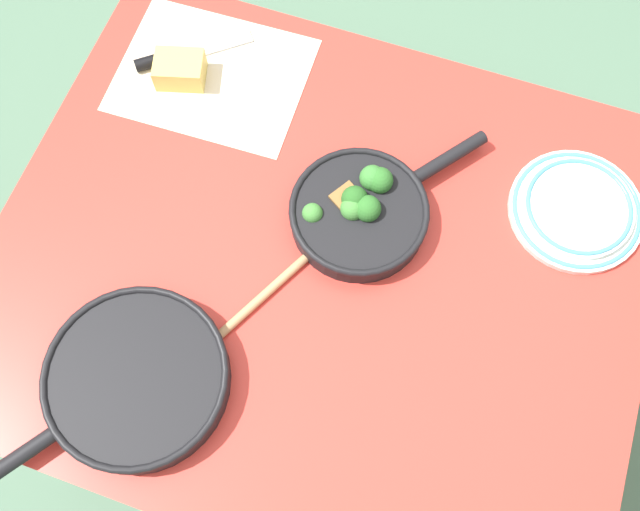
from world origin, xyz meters
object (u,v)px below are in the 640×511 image
skillet_eggs (136,379)px  wooden_spoon (227,329)px  grater_knife (177,55)px  dinner_plate_stack (577,209)px  cheese_block (180,70)px  skillet_broccoli (361,210)px

skillet_eggs → wooden_spoon: bearing=176.4°
grater_knife → dinner_plate_stack: 0.78m
wooden_spoon → cheese_block: bearing=-121.8°
skillet_eggs → cheese_block: same height
wooden_spoon → grater_knife: bearing=-121.5°
skillet_broccoli → dinner_plate_stack: 0.37m
grater_knife → cheese_block: cheese_block is taller
wooden_spoon → cheese_block: (-0.26, 0.43, 0.02)m
cheese_block → dinner_plate_stack: (0.75, -0.03, -0.01)m
grater_knife → cheese_block: (0.03, -0.04, 0.02)m
grater_knife → skillet_broccoli: bearing=-64.0°
skillet_broccoli → cheese_block: 0.44m
skillet_broccoli → skillet_eggs: 0.46m
wooden_spoon → dinner_plate_stack: 0.63m
grater_knife → wooden_spoon: bearing=-97.1°
skillet_eggs → wooden_spoon: size_ratio=1.06×
grater_knife → dinner_plate_stack: size_ratio=0.83×
skillet_eggs → grater_knife: skillet_eggs is taller
skillet_broccoli → dinner_plate_stack: bearing=-32.1°
skillet_eggs → wooden_spoon: skillet_eggs is taller
dinner_plate_stack → skillet_eggs: bearing=-138.6°
cheese_block → dinner_plate_stack: 0.75m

